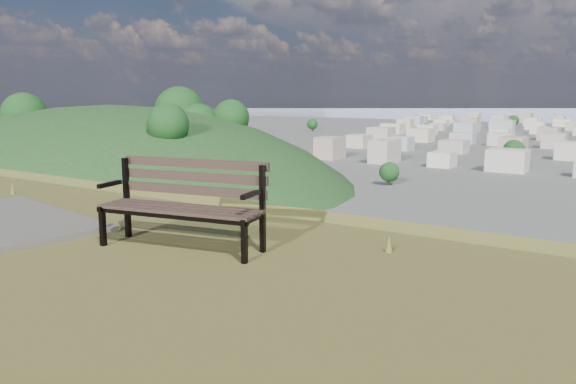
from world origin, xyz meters
The scene contains 2 objects.
park_bench centered at (0.55, 2.24, 25.51)m, with size 1.79×0.88×0.90m.
green_wooded_hill centered at (-135.54, 111.70, 0.13)m, with size 180.04×144.03×90.02m.
Camera 1 is at (4.55, -1.90, 26.58)m, focal length 35.00 mm.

